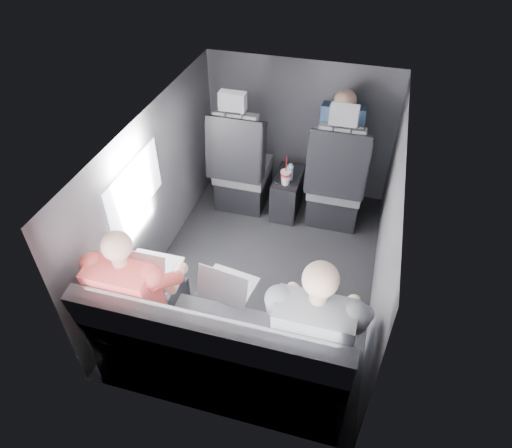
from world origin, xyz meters
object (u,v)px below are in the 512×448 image
(front_seat_right, at_px, (336,186))
(laptop_silver, at_px, (227,284))
(soda_cup, at_px, (286,177))
(passenger_rear_right, at_px, (315,329))
(laptop_white, at_px, (148,268))
(passenger_rear_left, at_px, (140,293))
(laptop_black, at_px, (328,313))
(front_seat_left, at_px, (241,171))
(rear_bench, at_px, (221,354))
(water_bottle, at_px, (290,173))
(passenger_front_right, at_px, (340,138))
(center_console, at_px, (287,193))

(front_seat_right, bearing_deg, laptop_silver, -107.20)
(soda_cup, relative_size, passenger_rear_right, 0.23)
(laptop_white, distance_m, passenger_rear_left, 0.21)
(laptop_white, relative_size, laptop_black, 1.09)
(front_seat_left, bearing_deg, soda_cup, -11.06)
(laptop_white, xyz_separation_m, passenger_rear_left, (0.04, -0.20, -0.02))
(rear_bench, distance_m, water_bottle, 1.90)
(soda_cup, distance_m, passenger_rear_right, 1.82)
(soda_cup, distance_m, passenger_rear_left, 1.81)
(laptop_white, xyz_separation_m, laptop_silver, (0.55, 0.00, -0.00))
(laptop_black, xyz_separation_m, passenger_rear_right, (-0.05, -0.15, 0.01))
(laptop_silver, height_order, passenger_rear_right, passenger_rear_right)
(soda_cup, xyz_separation_m, laptop_silver, (-0.05, -1.52, 0.16))
(laptop_silver, relative_size, passenger_rear_right, 0.29)
(laptop_black, height_order, passenger_rear_left, passenger_rear_left)
(front_seat_left, height_order, laptop_white, front_seat_left)
(passenger_rear_left, distance_m, passenger_front_right, 2.29)
(front_seat_right, distance_m, center_console, 0.49)
(soda_cup, xyz_separation_m, laptop_black, (0.61, -1.57, 0.16))
(laptop_black, bearing_deg, soda_cup, 111.21)
(water_bottle, relative_size, passenger_rear_right, 0.13)
(front_seat_left, xyz_separation_m, passenger_rear_right, (1.01, -1.81, 0.24))
(front_seat_right, bearing_deg, rear_bench, -103.31)
(laptop_silver, height_order, passenger_rear_left, passenger_rear_left)
(laptop_white, distance_m, passenger_front_right, 2.12)
(center_console, height_order, laptop_silver, laptop_silver)
(center_console, relative_size, passenger_rear_left, 0.40)
(center_console, relative_size, water_bottle, 2.85)
(rear_bench, height_order, laptop_silver, rear_bench)
(laptop_white, xyz_separation_m, passenger_front_right, (1.01, 1.86, 0.11))
(front_seat_left, bearing_deg, front_seat_right, 0.00)
(water_bottle, bearing_deg, soda_cup, -107.54)
(center_console, bearing_deg, front_seat_left, -174.93)
(rear_bench, bearing_deg, passenger_front_right, 79.12)
(laptop_black, bearing_deg, laptop_white, 177.65)
(soda_cup, height_order, water_bottle, soda_cup)
(water_bottle, xyz_separation_m, laptop_silver, (-0.07, -1.59, 0.15))
(front_seat_right, xyz_separation_m, soda_cup, (-0.45, -0.09, 0.07))
(rear_bench, bearing_deg, front_seat_left, 103.31)
(center_console, bearing_deg, passenger_front_right, 27.72)
(front_seat_left, distance_m, soda_cup, 0.46)
(center_console, relative_size, passenger_front_right, 0.62)
(front_seat_left, distance_m, passenger_rear_right, 2.08)
(front_seat_left, distance_m, laptop_white, 1.63)
(front_seat_left, relative_size, soda_cup, 4.31)
(front_seat_left, xyz_separation_m, front_seat_right, (0.90, 0.00, 0.00))
(front_seat_left, bearing_deg, water_bottle, -1.59)
(front_seat_right, height_order, rear_bench, front_seat_right)
(front_seat_right, distance_m, rear_bench, 1.96)
(rear_bench, xyz_separation_m, laptop_black, (0.61, 0.25, 0.32))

